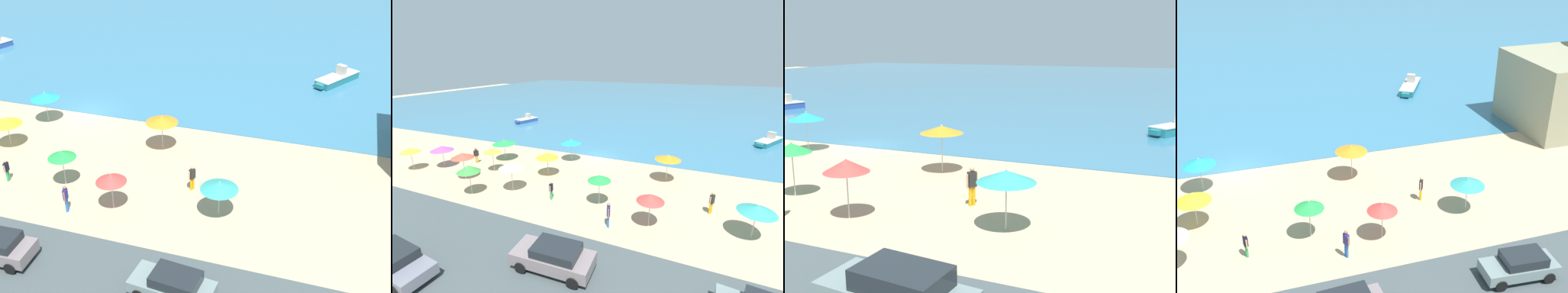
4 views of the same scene
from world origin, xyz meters
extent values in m
plane|color=tan|center=(0.00, 0.00, 0.00)|extent=(160.00, 160.00, 0.00)
cube|color=teal|center=(0.00, 55.00, 0.03)|extent=(150.00, 110.00, 0.05)
cube|color=#414B4D|center=(0.00, -18.00, 0.03)|extent=(80.00, 8.00, 0.06)
cylinder|color=#B2B2B7|center=(-8.23, -7.81, 1.03)|extent=(0.05, 0.05, 2.06)
cone|color=yellow|center=(-8.23, -7.81, 2.20)|extent=(1.72, 1.72, 0.39)
sphere|color=silver|center=(-8.23, -7.81, 2.42)|extent=(0.08, 0.08, 0.08)
cylinder|color=#B2B2B7|center=(-9.33, -4.77, 0.95)|extent=(0.05, 0.05, 1.90)
cone|color=green|center=(-9.33, -4.77, 2.05)|extent=(2.50, 2.50, 0.40)
sphere|color=silver|center=(-9.33, -4.77, 2.27)|extent=(0.08, 0.08, 0.08)
cylinder|color=#B2B2B7|center=(-16.05, -10.70, 0.96)|extent=(0.05, 0.05, 1.93)
cone|color=yellow|center=(-16.05, -10.70, 2.12)|extent=(1.87, 1.87, 0.49)
sphere|color=silver|center=(-16.05, -10.70, 2.40)|extent=(0.08, 0.08, 0.08)
cylinder|color=#B2B2B7|center=(8.00, -3.62, 1.09)|extent=(0.05, 0.05, 2.19)
cone|color=orange|center=(8.00, -3.62, 2.33)|extent=(2.29, 2.29, 0.39)
sphere|color=silver|center=(8.00, -3.62, 2.56)|extent=(0.08, 0.08, 0.08)
cylinder|color=#B2B2B7|center=(13.92, -9.99, 0.95)|extent=(0.05, 0.05, 1.90)
cone|color=teal|center=(13.92, -9.99, 2.08)|extent=(2.21, 2.21, 0.45)
sphere|color=silver|center=(13.92, -9.99, 2.33)|extent=(0.08, 0.08, 0.08)
cylinder|color=#B2B2B7|center=(-13.84, -8.91, 0.92)|extent=(0.05, 0.05, 1.85)
cone|color=purple|center=(-13.84, -8.91, 2.04)|extent=(2.23, 2.23, 0.50)
sphere|color=silver|center=(-13.84, -8.91, 2.32)|extent=(0.08, 0.08, 0.08)
cylinder|color=#B2B2B7|center=(3.73, -9.83, 1.03)|extent=(0.05, 0.05, 2.06)
cone|color=green|center=(3.73, -9.83, 2.23)|extent=(1.76, 1.76, 0.45)
sphere|color=silver|center=(3.73, -9.83, 2.49)|extent=(0.08, 0.08, 0.08)
cylinder|color=#B2B2B7|center=(-2.74, -6.56, 0.92)|extent=(0.05, 0.05, 1.84)
cone|color=yellow|center=(-2.74, -6.56, 2.05)|extent=(2.16, 2.16, 0.52)
sphere|color=silver|center=(-2.74, -6.56, 2.34)|extent=(0.08, 0.08, 0.08)
cylinder|color=#B2B2B7|center=(-6.60, -12.34, 1.03)|extent=(0.05, 0.05, 2.06)
cone|color=green|center=(-6.60, -12.34, 2.28)|extent=(1.86, 1.86, 0.55)
sphere|color=silver|center=(-6.60, -12.34, 2.59)|extent=(0.08, 0.08, 0.08)
cylinder|color=#B2B2B7|center=(-3.89, -10.45, 1.04)|extent=(0.05, 0.05, 2.08)
cone|color=silver|center=(-3.89, -10.45, 2.26)|extent=(2.05, 2.05, 0.45)
sphere|color=silver|center=(-3.89, -10.45, 2.51)|extent=(0.08, 0.08, 0.08)
cylinder|color=#B2B2B7|center=(-9.42, -10.33, 1.09)|extent=(0.05, 0.05, 2.17)
cone|color=#DB4C37|center=(-9.42, -10.33, 2.36)|extent=(2.03, 2.03, 0.47)
sphere|color=silver|center=(-9.42, -10.33, 2.62)|extent=(0.08, 0.08, 0.08)
cylinder|color=#B2B2B7|center=(7.77, -11.20, 0.97)|extent=(0.05, 0.05, 1.94)
cone|color=#DD403A|center=(7.77, -11.20, 2.15)|extent=(1.81, 1.81, 0.51)
sphere|color=silver|center=(7.77, -11.20, 2.43)|extent=(0.08, 0.08, 0.08)
cylinder|color=#B2B2B7|center=(-2.38, -2.17, 1.02)|extent=(0.05, 0.05, 2.03)
cone|color=teal|center=(-2.38, -2.17, 2.22)|extent=(2.24, 2.24, 0.48)
sphere|color=silver|center=(-2.38, -2.17, 2.49)|extent=(0.08, 0.08, 0.08)
cylinder|color=#33A15B|center=(-0.05, -10.62, 0.37)|extent=(0.14, 0.14, 0.74)
cylinder|color=#33A15B|center=(-0.08, -10.44, 0.37)|extent=(0.14, 0.14, 0.74)
cube|color=black|center=(-0.06, -10.53, 1.04)|extent=(0.28, 0.39, 0.59)
sphere|color=tan|center=(-0.06, -10.53, 1.46)|extent=(0.22, 0.22, 0.22)
cylinder|color=tan|center=(-0.02, -10.77, 0.99)|extent=(0.09, 0.09, 0.53)
cylinder|color=tan|center=(-0.10, -10.29, 0.99)|extent=(0.09, 0.09, 0.53)
cylinder|color=blue|center=(5.26, -12.19, 0.43)|extent=(0.14, 0.14, 0.86)
cylinder|color=blue|center=(5.31, -12.36, 0.43)|extent=(0.14, 0.14, 0.86)
cube|color=navy|center=(5.29, -12.27, 1.20)|extent=(0.31, 0.41, 0.68)
sphere|color=#A26955|center=(5.29, -12.27, 1.67)|extent=(0.22, 0.22, 0.22)
cylinder|color=#A26955|center=(5.22, -12.04, 1.15)|extent=(0.09, 0.09, 0.61)
cylinder|color=#A26955|center=(5.36, -12.51, 1.15)|extent=(0.09, 0.09, 0.61)
cylinder|color=gold|center=(-11.59, -6.83, 0.40)|extent=(0.14, 0.14, 0.81)
cylinder|color=gold|center=(-11.51, -6.67, 0.40)|extent=(0.14, 0.14, 0.81)
cube|color=black|center=(-11.55, -6.75, 1.13)|extent=(0.36, 0.42, 0.64)
sphere|color=brown|center=(-11.55, -6.75, 1.57)|extent=(0.22, 0.22, 0.22)
cylinder|color=brown|center=(-11.66, -6.96, 1.08)|extent=(0.09, 0.09, 0.57)
cylinder|color=brown|center=(-11.43, -6.54, 1.08)|extent=(0.09, 0.09, 0.57)
cylinder|color=orange|center=(11.68, -7.83, 0.42)|extent=(0.14, 0.14, 0.83)
cylinder|color=orange|center=(11.59, -7.98, 0.42)|extent=(0.14, 0.14, 0.83)
cube|color=#272626|center=(11.63, -7.90, 1.16)|extent=(0.38, 0.42, 0.66)
sphere|color=tan|center=(11.63, -7.90, 1.62)|extent=(0.22, 0.22, 0.22)
cylinder|color=tan|center=(11.76, -7.70, 1.11)|extent=(0.09, 0.09, 0.59)
cylinder|color=tan|center=(11.51, -8.11, 1.11)|extent=(0.09, 0.09, 0.59)
cube|color=gray|center=(3.80, -16.98, 0.72)|extent=(4.37, 1.96, 0.68)
cube|color=#1E2328|center=(4.02, -16.97, 1.30)|extent=(2.48, 1.66, 0.48)
cylinder|color=black|center=(2.39, -17.88, 0.38)|extent=(0.65, 0.25, 0.64)
cylinder|color=black|center=(2.30, -16.22, 0.38)|extent=(0.65, 0.25, 0.64)
cylinder|color=black|center=(5.30, -17.73, 0.38)|extent=(0.65, 0.25, 0.64)
cylinder|color=black|center=(5.22, -16.08, 0.38)|extent=(0.65, 0.25, 0.64)
cube|color=slate|center=(-3.39, -20.37, 0.68)|extent=(4.40, 2.15, 0.60)
cube|color=#1E2328|center=(-3.60, -20.35, 1.24)|extent=(2.52, 1.76, 0.51)
cylinder|color=black|center=(-1.87, -19.68, 0.38)|extent=(0.66, 0.28, 0.64)
cylinder|color=black|center=(-2.03, -21.33, 0.38)|extent=(0.66, 0.28, 0.64)
cylinder|color=black|center=(-4.75, -19.41, 0.38)|extent=(0.66, 0.28, 0.64)
cube|color=#304F9E|center=(-18.35, 12.11, 0.34)|extent=(2.72, 4.11, 0.57)
cube|color=#304F9E|center=(-18.96, 10.12, 0.39)|extent=(1.04, 0.70, 0.34)
cube|color=silver|center=(-18.35, 12.11, 0.66)|extent=(2.80, 4.13, 0.08)
cube|color=#B2AD9E|center=(-18.24, 12.48, 1.08)|extent=(1.15, 0.87, 0.90)
cube|color=teal|center=(19.24, 13.15, 0.37)|extent=(3.88, 5.09, 0.63)
cube|color=teal|center=(17.80, 10.80, 0.43)|extent=(0.91, 0.79, 0.38)
cube|color=silver|center=(19.24, 13.15, 0.72)|extent=(3.95, 5.14, 0.08)
cube|color=#B2AD9E|center=(19.50, 13.58, 1.17)|extent=(1.04, 0.96, 0.97)
camera|label=1|loc=(19.55, -32.26, 17.60)|focal=45.00mm
camera|label=2|loc=(9.78, -26.59, 10.52)|focal=24.00mm
camera|label=3|loc=(19.69, -26.08, 6.86)|focal=45.00mm
camera|label=4|loc=(-0.07, -33.89, 17.65)|focal=45.00mm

